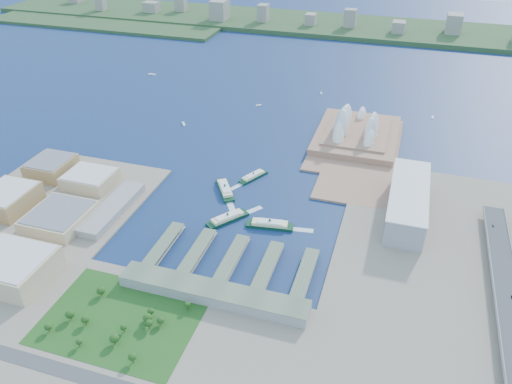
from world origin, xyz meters
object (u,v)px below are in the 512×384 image
(opera_house, at_px, (358,122))
(ferry_a, at_px, (225,188))
(toaster_building, at_px, (408,202))
(car_c, at_px, (493,225))
(car_b, at_px, (512,297))
(ferry_d, at_px, (270,223))
(ferry_c, at_px, (228,217))
(ferry_b, at_px, (253,175))

(opera_house, distance_m, ferry_a, 264.87)
(toaster_building, height_order, ferry_a, toaster_building)
(opera_house, relative_size, car_c, 37.14)
(toaster_building, bearing_deg, car_b, -51.57)
(toaster_building, bearing_deg, ferry_d, -154.44)
(opera_house, relative_size, ferry_c, 3.16)
(ferry_c, bearing_deg, opera_house, -76.39)
(toaster_building, bearing_deg, car_c, -7.81)
(toaster_building, height_order, ferry_d, toaster_building)
(opera_house, distance_m, car_c, 287.21)
(opera_house, bearing_deg, car_b, -59.47)
(opera_house, relative_size, ferry_d, 3.07)
(ferry_b, bearing_deg, car_c, 19.73)
(ferry_a, xyz_separation_m, ferry_c, (27.22, -63.48, -0.16))
(toaster_building, relative_size, ferry_b, 3.19)
(ferry_a, height_order, car_b, car_b)
(ferry_b, height_order, ferry_d, ferry_d)
(car_c, bearing_deg, ferry_a, 0.33)
(ferry_a, xyz_separation_m, ferry_b, (26.52, 46.20, -0.94))
(ferry_b, bearing_deg, ferry_d, -34.88)
(opera_house, height_order, toaster_building, opera_house)
(car_b, bearing_deg, opera_house, 120.53)
(opera_house, xyz_separation_m, ferry_d, (-69.40, -276.25, -26.45))
(car_c, bearing_deg, ferry_d, 13.47)
(ferry_c, bearing_deg, ferry_a, -29.25)
(ferry_a, relative_size, ferry_d, 1.00)
(ferry_a, xyz_separation_m, ferry_d, (81.81, -60.39, 0.01))
(toaster_building, distance_m, ferry_d, 177.33)
(ferry_b, bearing_deg, ferry_a, -92.16)
(ferry_a, distance_m, ferry_c, 69.07)
(ferry_b, distance_m, ferry_c, 109.69)
(ferry_d, relative_size, car_c, 12.11)
(toaster_building, relative_size, ferry_c, 2.72)
(toaster_building, xyz_separation_m, ferry_d, (-159.40, -76.25, -14.95))
(toaster_building, xyz_separation_m, car_c, (101.00, -13.86, -4.95))
(opera_house, xyz_separation_m, car_c, (191.00, -213.86, -16.45))
(ferry_b, xyz_separation_m, ferry_d, (55.29, -106.59, 0.95))
(ferry_a, height_order, ferry_b, ferry_a)
(ferry_d, bearing_deg, ferry_b, 19.65)
(ferry_a, bearing_deg, car_b, -51.42)
(car_c, bearing_deg, car_b, 93.71)
(toaster_building, relative_size, car_b, 34.71)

